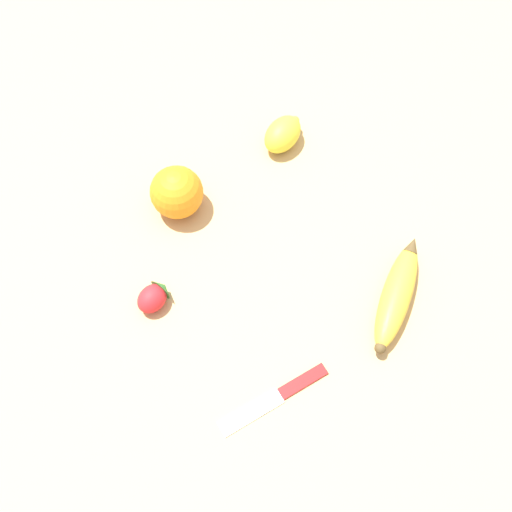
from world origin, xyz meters
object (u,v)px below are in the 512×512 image
at_px(strawberry, 154,297).
at_px(lemon, 283,134).
at_px(orange, 177,192).
at_px(paring_knife, 278,396).
at_px(banana, 397,294).

distance_m(strawberry, lemon, 0.33).
distance_m(orange, lemon, 0.20).
height_order(strawberry, lemon, lemon).
height_order(orange, paring_knife, orange).
distance_m(banana, orange, 0.35).
bearing_deg(strawberry, orange, 29.84).
bearing_deg(lemon, paring_knife, 48.08).
distance_m(banana, paring_knife, 0.21).
height_order(strawberry, paring_knife, strawberry).
relative_size(strawberry, paring_knife, 0.35).
height_order(banana, orange, orange).
distance_m(lemon, paring_knife, 0.41).
relative_size(strawberry, lemon, 0.67).
xyz_separation_m(strawberry, paring_knife, (-0.04, 0.21, -0.01)).
xyz_separation_m(lemon, paring_knife, (0.27, 0.31, -0.02)).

